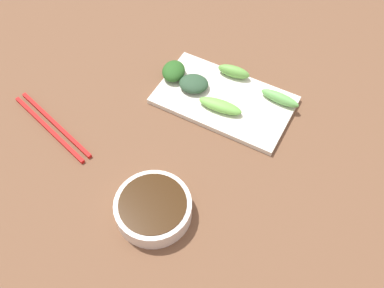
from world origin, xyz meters
TOP-DOWN VIEW (x-y plane):
  - tabletop at (0.00, 0.00)m, footprint 2.10×2.10m
  - sauce_bowl at (-0.17, -0.03)m, footprint 0.14×0.14m
  - serving_plate at (0.13, -0.03)m, footprint 0.16×0.29m
  - broccoli_stalk_0 at (0.19, -0.02)m, footprint 0.03×0.07m
  - broccoli_leafy_1 at (0.13, 0.10)m, footprint 0.07×0.07m
  - broccoli_stalk_2 at (0.09, -0.03)m, footprint 0.04×0.10m
  - broccoli_stalk_3 at (0.17, -0.13)m, footprint 0.03×0.09m
  - broccoli_leafy_4 at (0.12, 0.05)m, footprint 0.07×0.08m
  - chopsticks at (-0.11, 0.25)m, footprint 0.09×0.23m

SIDE VIEW (x-z plane):
  - tabletop at x=0.00m, z-range 0.00..0.02m
  - chopsticks at x=-0.11m, z-range 0.02..0.03m
  - serving_plate at x=0.13m, z-range 0.02..0.03m
  - sauce_bowl at x=-0.17m, z-range 0.02..0.06m
  - broccoli_stalk_2 at x=0.09m, z-range 0.03..0.05m
  - broccoli_stalk_3 at x=0.17m, z-range 0.03..0.05m
  - broccoli_leafy_4 at x=0.12m, z-range 0.03..0.06m
  - broccoli_stalk_0 at x=0.19m, z-range 0.03..0.06m
  - broccoli_leafy_1 at x=0.13m, z-range 0.03..0.06m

